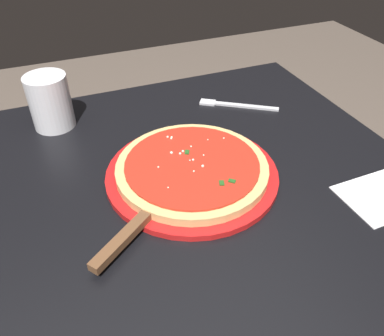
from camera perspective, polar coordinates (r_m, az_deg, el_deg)
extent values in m
cube|color=black|center=(1.31, 8.95, -2.22)|extent=(0.06, 0.06, 0.71)
cube|color=black|center=(0.70, -3.61, -4.02)|extent=(0.95, 0.82, 0.03)
cylinder|color=red|center=(0.72, 0.00, -0.90)|extent=(0.31, 0.31, 0.01)
cylinder|color=#DBB26B|center=(0.71, 0.00, -0.03)|extent=(0.28, 0.28, 0.02)
cylinder|color=red|center=(0.70, 0.00, 0.61)|extent=(0.24, 0.24, 0.00)
sphere|color=#EFEACC|center=(0.74, -0.14, 3.17)|extent=(0.00, 0.00, 0.00)
sphere|color=#EFEACC|center=(0.69, 1.59, 0.27)|extent=(0.01, 0.01, 0.01)
sphere|color=#EFEACC|center=(0.73, -1.33, 2.45)|extent=(0.00, 0.00, 0.00)
sphere|color=#EFEACC|center=(0.76, -3.05, 4.33)|extent=(0.00, 0.00, 0.00)
sphere|color=#EFEACC|center=(0.72, -3.01, 2.24)|extent=(0.01, 0.01, 0.01)
sphere|color=#EFEACC|center=(0.68, 0.27, -0.48)|extent=(0.00, 0.00, 0.00)
sphere|color=#EFEACC|center=(0.70, -0.30, 1.14)|extent=(0.00, 0.00, 0.00)
sphere|color=#EFEACC|center=(0.76, 2.33, 4.15)|extent=(0.00, 0.00, 0.00)
sphere|color=#EFEACC|center=(0.71, 0.16, 1.20)|extent=(0.00, 0.00, 0.00)
sphere|color=#EFEACC|center=(0.72, -1.76, 2.11)|extent=(0.00, 0.00, 0.00)
sphere|color=#EFEACC|center=(0.76, 4.66, 4.36)|extent=(0.00, 0.00, 0.00)
sphere|color=#EFEACC|center=(0.77, -3.58, 4.54)|extent=(0.00, 0.00, 0.00)
sphere|color=#EFEACC|center=(0.65, -3.50, -2.86)|extent=(0.00, 0.00, 0.00)
sphere|color=#EFEACC|center=(0.72, 1.70, 1.89)|extent=(0.00, 0.00, 0.00)
sphere|color=#EFEACC|center=(0.77, -2.97, 4.50)|extent=(0.00, 0.00, 0.00)
sphere|color=#EFEACC|center=(0.69, -4.93, 0.14)|extent=(0.00, 0.00, 0.00)
cube|color=#23561E|center=(0.66, 5.86, -1.88)|extent=(0.01, 0.01, 0.00)
cube|color=#23561E|center=(0.66, 4.35, -2.19)|extent=(0.01, 0.01, 0.00)
cube|color=#23561E|center=(0.73, -0.73, 2.34)|extent=(0.01, 0.01, 0.00)
cube|color=silver|center=(0.66, -3.94, -4.47)|extent=(0.11, 0.11, 0.00)
cube|color=brown|center=(0.60, -10.07, -10.16)|extent=(0.12, 0.09, 0.01)
cylinder|color=silver|center=(0.89, -20.00, 9.06)|extent=(0.09, 0.09, 0.12)
cube|color=white|center=(0.76, 26.17, -3.61)|extent=(0.15, 0.11, 0.00)
cube|color=silver|center=(0.94, 7.96, 8.91)|extent=(0.13, 0.09, 0.00)
cube|color=silver|center=(0.95, 2.30, 9.55)|extent=(0.04, 0.04, 0.00)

